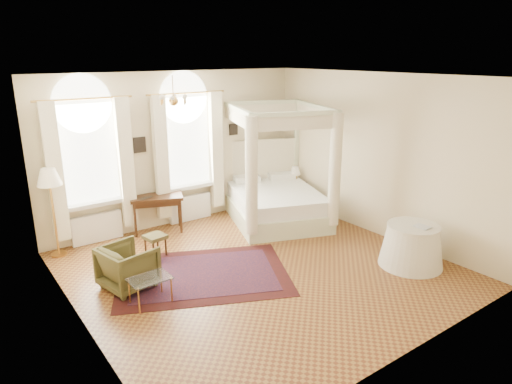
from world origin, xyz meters
The scene contains 18 objects.
ground centered at (0.00, 0.00, 0.00)m, with size 6.00×6.00×0.00m, color olive.
room_walls centered at (0.00, 0.00, 1.98)m, with size 6.00×6.00×6.00m.
window_left centered at (-1.90, 2.87, 1.49)m, with size 1.62×0.27×3.29m.
window_right centered at (0.20, 2.87, 1.49)m, with size 1.62×0.27×3.29m.
chandelier centered at (-0.90, 1.20, 2.91)m, with size 0.51×0.45×0.50m.
wall_pictures centered at (0.09, 2.97, 1.89)m, with size 2.54×0.03×0.39m.
canopy_bed centered at (1.75, 1.72, 0.59)m, with size 2.62×2.88×2.59m.
nightstand centered at (2.70, 2.20, 0.32)m, with size 0.45×0.40×0.64m, color #381C0F.
nightstand_lamp centered at (2.77, 2.27, 0.89)m, with size 0.25×0.25×0.37m.
writing_desk centered at (-0.67, 2.70, 0.68)m, with size 1.18×0.90×0.79m.
laptop centered at (-0.93, 2.69, 0.80)m, with size 0.30×0.19×0.02m, color black.
stool centered at (-1.23, 1.60, 0.34)m, with size 0.41×0.41×0.41m.
armchair centered at (-2.08, 0.73, 0.36)m, with size 0.77×0.79×0.72m, color #413C1C.
coffee_table centered at (-2.00, 0.06, 0.37)m, with size 0.62×0.44×0.42m.
floor_lamp centered at (-2.70, 2.70, 1.44)m, with size 0.43×0.43×1.69m.
oriental_rug centered at (-0.90, 0.39, 0.01)m, with size 3.47×3.08×0.01m.
side_table centered at (2.30, -1.46, 0.37)m, with size 1.12×1.12×0.76m.
book centered at (2.22, -1.62, 0.77)m, with size 0.19×0.26×0.02m, color black.
Camera 1 is at (-4.33, -5.86, 3.65)m, focal length 32.00 mm.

